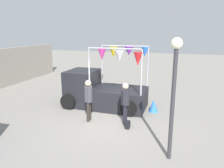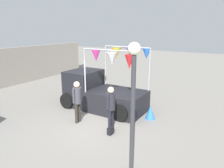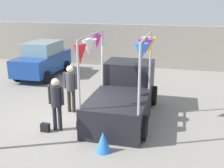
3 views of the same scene
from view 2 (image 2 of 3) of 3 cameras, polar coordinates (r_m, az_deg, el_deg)
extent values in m
plane|color=gray|center=(9.51, -3.94, -9.92)|extent=(60.00, 60.00, 0.00)
cube|color=black|center=(10.50, 1.38, -4.54)|extent=(1.90, 2.60, 1.00)
cube|color=black|center=(11.47, -7.30, -0.91)|extent=(1.80, 1.40, 1.80)
cube|color=#8CB2C6|center=(11.35, -7.37, 1.28)|extent=(1.76, 1.37, 0.60)
cylinder|color=black|center=(11.15, -11.67, -4.34)|extent=(0.22, 0.76, 0.76)
cylinder|color=black|center=(12.53, -5.78, -1.99)|extent=(0.22, 0.76, 0.76)
cylinder|color=black|center=(9.45, 2.18, -7.56)|extent=(0.22, 0.76, 0.76)
cylinder|color=black|center=(11.04, 7.01, -4.33)|extent=(0.22, 0.76, 0.76)
cylinder|color=#A5A5AD|center=(10.08, -7.10, 3.43)|extent=(0.07, 0.07, 2.02)
cylinder|color=#A5A5AD|center=(11.47, -1.70, 4.88)|extent=(0.07, 0.07, 2.02)
cylinder|color=#A5A5AD|center=(8.80, 5.49, 1.84)|extent=(0.07, 0.07, 2.02)
cylinder|color=#A5A5AD|center=(10.36, 9.72, 3.63)|extent=(0.07, 0.07, 2.02)
cylinder|color=#A5A5AD|center=(9.22, -1.26, 8.85)|extent=(0.07, 2.44, 0.07)
cylinder|color=#A5A5AD|center=(10.73, 3.82, 9.62)|extent=(0.07, 2.44, 0.07)
cone|color=red|center=(8.76, 4.58, 5.78)|extent=(0.53, 0.53, 0.58)
cone|color=blue|center=(10.31, 9.02, 7.81)|extent=(0.51, 0.51, 0.48)
cone|color=white|center=(9.14, 0.01, 6.75)|extent=(0.70, 0.70, 0.48)
cone|color=purple|center=(10.64, 4.94, 8.27)|extent=(0.49, 0.49, 0.43)
cone|color=#D83399|center=(9.58, -4.19, 7.37)|extent=(0.50, 0.50, 0.48)
cone|color=yellow|center=(11.04, 1.11, 8.01)|extent=(0.53, 0.53, 0.52)
cylinder|color=black|center=(8.63, -0.61, -9.48)|extent=(0.13, 0.13, 0.84)
cylinder|color=black|center=(8.77, 0.02, -9.07)|extent=(0.13, 0.13, 0.84)
cylinder|color=#26262D|center=(8.43, -0.30, -4.60)|extent=(0.34, 0.34, 0.66)
sphere|color=beige|center=(8.29, -0.31, -1.62)|extent=(0.25, 0.25, 0.25)
cylinder|color=#26262D|center=(8.24, -1.11, -4.81)|extent=(0.09, 0.09, 0.60)
cylinder|color=#26262D|center=(8.60, 0.47, -3.98)|extent=(0.09, 0.09, 0.60)
cylinder|color=#2D2823|center=(9.38, -9.28, -7.60)|extent=(0.13, 0.13, 0.86)
cylinder|color=#2D2823|center=(9.51, -8.58, -7.26)|extent=(0.13, 0.13, 0.86)
cylinder|color=#3F3F47|center=(9.18, -9.11, -2.99)|extent=(0.34, 0.34, 0.68)
sphere|color=beige|center=(9.06, -9.23, -0.17)|extent=(0.26, 0.26, 0.26)
cylinder|color=#3F3F47|center=(9.02, -10.03, -3.13)|extent=(0.09, 0.09, 0.61)
cylinder|color=#3F3F47|center=(9.33, -8.25, -2.45)|extent=(0.09, 0.09, 0.61)
cube|color=black|center=(8.46, -0.38, -12.10)|extent=(0.28, 0.16, 0.28)
cylinder|color=#333338|center=(5.75, 5.37, -8.98)|extent=(0.12, 0.12, 3.29)
sphere|color=#F2EDCC|center=(5.30, 5.83, 9.20)|extent=(0.32, 0.32, 0.32)
cone|color=blue|center=(9.86, 9.94, -7.30)|extent=(0.49, 0.49, 0.60)
camera|label=1|loc=(2.55, -91.26, -4.06)|focal=35.00mm
camera|label=3|loc=(11.09, 50.70, 10.36)|focal=45.00mm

